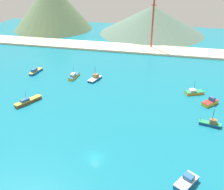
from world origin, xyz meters
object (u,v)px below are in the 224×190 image
fishing_boat_0 (95,78)px  fishing_boat_7 (28,101)px  fishing_boat_4 (211,123)px  fishing_boat_6 (36,71)px  fishing_boat_1 (74,76)px  fishing_boat_9 (194,92)px  fishing_boat_8 (187,182)px  radio_tower (153,22)px  fishing_boat_5 (210,102)px

fishing_boat_0 → fishing_boat_7: (-19.42, -26.82, 0.01)m
fishing_boat_4 → fishing_boat_6: 84.19m
fishing_boat_0 → fishing_boat_7: bearing=-125.9°
fishing_boat_1 → fishing_boat_9: (54.49, -4.51, -0.11)m
fishing_boat_1 → fishing_boat_4: size_ratio=1.15×
fishing_boat_6 → fishing_boat_8: (70.45, -57.14, 0.03)m
fishing_boat_7 → fishing_boat_6: bearing=112.0°
fishing_boat_6 → fishing_boat_9: (74.90, -5.82, -0.13)m
radio_tower → fishing_boat_0: bearing=-111.7°
fishing_boat_0 → fishing_boat_6: (-30.86, 1.47, 0.08)m
fishing_boat_0 → fishing_boat_7: fishing_boat_0 is taller
fishing_boat_4 → fishing_boat_9: size_ratio=0.92×
fishing_boat_1 → fishing_boat_9: 54.67m
fishing_boat_7 → fishing_boat_9: fishing_boat_9 is taller
fishing_boat_4 → fishing_boat_8: size_ratio=0.99×
fishing_boat_0 → fishing_boat_4: size_ratio=1.13×
fishing_boat_0 → fishing_boat_5: bearing=-13.7°
fishing_boat_4 → fishing_boat_9: bearing=100.6°
fishing_boat_4 → fishing_boat_9: (-4.27, 22.82, -0.10)m
fishing_boat_0 → fishing_boat_1: fishing_boat_0 is taller
fishing_boat_5 → fishing_boat_6: 81.70m
fishing_boat_4 → fishing_boat_5: bearing=84.7°
fishing_boat_4 → fishing_boat_9: fishing_boat_4 is taller
fishing_boat_7 → fishing_boat_8: fishing_boat_7 is taller
fishing_boat_0 → fishing_boat_8: fishing_boat_0 is taller
fishing_boat_1 → fishing_boat_9: size_ratio=1.05×
fishing_boat_0 → fishing_boat_8: size_ratio=1.12×
fishing_boat_8 → radio_tower: (-18.56, 108.57, 15.37)m
fishing_boat_4 → fishing_boat_8: bearing=-107.0°
fishing_boat_5 → radio_tower: size_ratio=0.22×
fishing_boat_6 → fishing_boat_7: 30.51m
fishing_boat_1 → fishing_boat_5: bearing=-11.5°
fishing_boat_4 → fishing_boat_5: 15.10m
fishing_boat_1 → fishing_boat_8: fishing_boat_1 is taller
fishing_boat_1 → fishing_boat_5: (60.15, -12.29, 0.08)m
fishing_boat_4 → fishing_boat_6: size_ratio=0.83×
fishing_boat_5 → fishing_boat_8: (-10.11, -43.54, -0.02)m
fishing_boat_6 → radio_tower: radio_tower is taller
fishing_boat_1 → radio_tower: size_ratio=0.27×
fishing_boat_6 → radio_tower: bearing=44.7°
fishing_boat_0 → radio_tower: 58.99m
fishing_boat_5 → radio_tower: radio_tower is taller
fishing_boat_0 → fishing_boat_4: (48.31, -27.17, 0.04)m
fishing_boat_1 → fishing_boat_4: (58.75, -27.32, -0.02)m
fishing_boat_1 → fishing_boat_5: 61.39m
radio_tower → fishing_boat_9: bearing=-68.1°
fishing_boat_6 → fishing_boat_5: bearing=-9.6°
fishing_boat_0 → fishing_boat_1: (-10.44, 0.16, 0.05)m
fishing_boat_8 → fishing_boat_5: bearing=76.9°
fishing_boat_5 → fishing_boat_4: bearing=-95.3°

